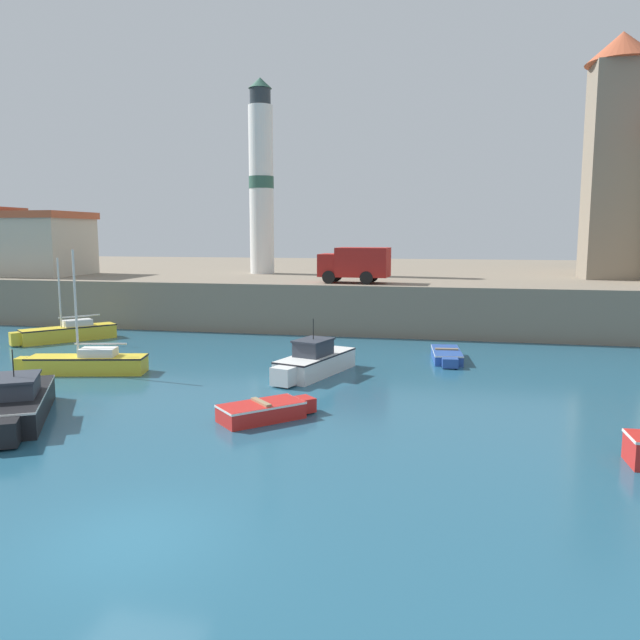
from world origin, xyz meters
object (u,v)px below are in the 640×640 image
object	(u,v)px
sailboat_yellow_3	(67,332)
motorboat_white_2	(314,362)
motorboat_black_1	(16,404)
lighthouse	(261,180)
harbor_shed_near_wharf	(35,243)
dinghy_blue_5	(447,355)
sailboat_yellow_6	(85,363)
truck_on_quay	(355,263)
dinghy_red_0	(265,410)

from	to	relation	value
sailboat_yellow_3	motorboat_white_2	bearing A→B (deg)	-19.33
motorboat_black_1	sailboat_yellow_3	size ratio (longest dim) A/B	1.22
lighthouse	harbor_shed_near_wharf	xyz separation A→B (m)	(-16.00, -5.00, -4.74)
motorboat_black_1	dinghy_blue_5	xyz separation A→B (m)	(13.88, 12.87, -0.29)
motorboat_white_2	dinghy_blue_5	bearing A→B (deg)	37.08
motorboat_white_2	lighthouse	distance (m)	23.89
sailboat_yellow_6	truck_on_quay	distance (m)	17.73
dinghy_blue_5	harbor_shed_near_wharf	xyz separation A→B (m)	(-30.16, 10.89, 5.13)
dinghy_red_0	dinghy_blue_5	distance (m)	12.54
motorboat_white_2	lighthouse	xyz separation A→B (m)	(-8.49, 20.18, 9.56)
motorboat_white_2	sailboat_yellow_6	size ratio (longest dim) A/B	0.96
dinghy_red_0	lighthouse	size ratio (longest dim) A/B	0.21
dinghy_blue_5	truck_on_quay	xyz separation A→B (m)	(-5.77, 8.15, 4.00)
motorboat_white_2	harbor_shed_near_wharf	bearing A→B (deg)	148.21
dinghy_red_0	motorboat_black_1	xyz separation A→B (m)	(-8.01, -1.79, 0.25)
dinghy_blue_5	sailboat_yellow_6	world-z (taller)	sailboat_yellow_6
dinghy_blue_5	lighthouse	bearing A→B (deg)	131.70
lighthouse	harbor_shed_near_wharf	bearing A→B (deg)	-162.63
dinghy_blue_5	sailboat_yellow_6	xyz separation A→B (m)	(-15.62, -6.09, 0.20)
dinghy_blue_5	harbor_shed_near_wharf	bearing A→B (deg)	160.15
motorboat_black_1	motorboat_white_2	bearing A→B (deg)	46.30
dinghy_red_0	lighthouse	xyz separation A→B (m)	(-8.30, 26.97, 9.83)
motorboat_black_1	harbor_shed_near_wharf	bearing A→B (deg)	124.43
sailboat_yellow_3	dinghy_red_0	bearing A→B (deg)	-38.42
lighthouse	truck_on_quay	world-z (taller)	lighthouse
sailboat_yellow_3	harbor_shed_near_wharf	bearing A→B (deg)	132.27
sailboat_yellow_3	sailboat_yellow_6	size ratio (longest dim) A/B	0.85
sailboat_yellow_6	truck_on_quay	world-z (taller)	sailboat_yellow_6
dinghy_blue_5	motorboat_black_1	bearing A→B (deg)	-137.15
sailboat_yellow_3	sailboat_yellow_6	world-z (taller)	sailboat_yellow_6
dinghy_blue_5	sailboat_yellow_6	distance (m)	16.76
dinghy_red_0	truck_on_quay	size ratio (longest dim) A/B	0.70
dinghy_red_0	sailboat_yellow_6	xyz separation A→B (m)	(-9.75, 4.99, 0.17)
motorboat_black_1	dinghy_blue_5	bearing A→B (deg)	42.85
dinghy_red_0	truck_on_quay	xyz separation A→B (m)	(0.10, 19.23, 3.97)
sailboat_yellow_3	sailboat_yellow_6	bearing A→B (deg)	-51.78
harbor_shed_near_wharf	truck_on_quay	xyz separation A→B (m)	(24.39, -2.74, -1.13)
dinghy_red_0	motorboat_white_2	world-z (taller)	motorboat_white_2
motorboat_white_2	truck_on_quay	xyz separation A→B (m)	(-0.09, 12.44, 3.69)
dinghy_red_0	lighthouse	bearing A→B (deg)	107.10
sailboat_yellow_3	truck_on_quay	size ratio (longest dim) A/B	1.11
motorboat_white_2	truck_on_quay	distance (m)	12.98
lighthouse	dinghy_blue_5	bearing A→B (deg)	-48.30
sailboat_yellow_6	truck_on_quay	bearing A→B (deg)	55.33
motorboat_black_1	harbor_shed_near_wharf	world-z (taller)	harbor_shed_near_wharf
motorboat_black_1	motorboat_white_2	size ratio (longest dim) A/B	1.09
dinghy_red_0	motorboat_white_2	distance (m)	6.80
dinghy_blue_5	harbor_shed_near_wharf	distance (m)	32.47
dinghy_red_0	lighthouse	distance (m)	29.88
lighthouse	truck_on_quay	size ratio (longest dim) A/B	3.31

